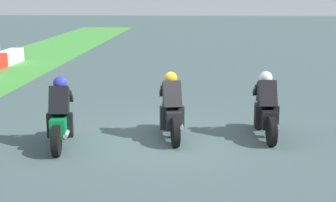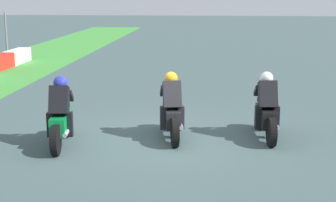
% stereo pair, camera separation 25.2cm
% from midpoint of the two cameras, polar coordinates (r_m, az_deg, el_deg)
% --- Properties ---
extents(ground_plane, '(120.00, 120.00, 0.00)m').
position_cam_midpoint_polar(ground_plane, '(11.70, -0.97, -4.15)').
color(ground_plane, '#3E5354').
extents(rider_lane_a, '(2.04, 0.55, 1.51)m').
position_cam_midpoint_polar(rider_lane_a, '(11.83, 10.25, -1.05)').
color(rider_lane_a, black).
rests_on(rider_lane_a, ground_plane).
extents(rider_lane_b, '(2.03, 0.62, 1.51)m').
position_cam_midpoint_polar(rider_lane_b, '(11.57, -0.24, -1.15)').
color(rider_lane_b, black).
rests_on(rider_lane_b, ground_plane).
extents(rider_lane_c, '(2.04, 0.58, 1.51)m').
position_cam_midpoint_polar(rider_lane_c, '(11.21, -12.53, -1.87)').
color(rider_lane_c, black).
rests_on(rider_lane_c, ground_plane).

